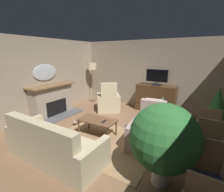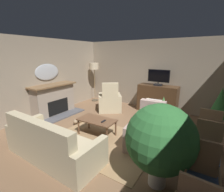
% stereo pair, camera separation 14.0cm
% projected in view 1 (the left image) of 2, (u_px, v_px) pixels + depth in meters
% --- Properties ---
extents(ground_plane, '(6.32, 6.46, 0.04)m').
position_uv_depth(ground_plane, '(109.00, 136.00, 4.42)').
color(ground_plane, brown).
extents(wall_back, '(6.32, 0.10, 2.71)m').
position_uv_depth(wall_back, '(148.00, 75.00, 6.53)').
color(wall_back, gray).
rests_on(wall_back, ground_plane).
extents(wall_left, '(0.10, 6.46, 2.71)m').
position_uv_depth(wall_left, '(37.00, 78.00, 5.53)').
color(wall_left, gray).
rests_on(wall_left, ground_plane).
extents(rug_central, '(2.59, 1.92, 0.01)m').
position_uv_depth(rug_central, '(104.00, 141.00, 4.12)').
color(rug_central, '#8E704C').
rests_on(rug_central, ground_plane).
extents(fireplace, '(0.95, 1.73, 1.12)m').
position_uv_depth(fireplace, '(52.00, 101.00, 5.80)').
color(fireplace, '#4C4C51').
rests_on(fireplace, ground_plane).
extents(wall_mirror_oval, '(0.06, 0.95, 0.58)m').
position_uv_depth(wall_mirror_oval, '(45.00, 72.00, 5.67)').
color(wall_mirror_oval, '#B2B7BF').
extents(tv_cabinet, '(1.46, 0.58, 1.03)m').
position_uv_depth(tv_cabinet, '(156.00, 99.00, 6.22)').
color(tv_cabinet, black).
rests_on(tv_cabinet, ground_plane).
extents(television, '(0.80, 0.20, 0.59)m').
position_uv_depth(television, '(157.00, 77.00, 5.95)').
color(television, black).
rests_on(television, tv_cabinet).
extents(coffee_table, '(1.05, 0.58, 0.46)m').
position_uv_depth(coffee_table, '(97.00, 121.00, 4.34)').
color(coffee_table, brown).
rests_on(coffee_table, ground_plane).
extents(tv_remote, '(0.05, 0.17, 0.02)m').
position_uv_depth(tv_remote, '(104.00, 121.00, 4.19)').
color(tv_remote, black).
rests_on(tv_remote, coffee_table).
extents(sofa_floral, '(2.23, 0.88, 0.95)m').
position_uv_depth(sofa_floral, '(53.00, 146.00, 3.34)').
color(sofa_floral, tan).
rests_on(sofa_floral, ground_plane).
extents(armchair_angled_to_table, '(0.95, 1.00, 1.10)m').
position_uv_depth(armchair_angled_to_table, '(149.00, 134.00, 3.82)').
color(armchair_angled_to_table, '#A3897F').
rests_on(armchair_angled_to_table, ground_plane).
extents(armchair_by_fireplace, '(1.16, 1.16, 1.16)m').
position_uv_depth(armchair_by_fireplace, '(108.00, 102.00, 6.25)').
color(armchair_by_fireplace, tan).
rests_on(armchair_by_fireplace, ground_plane).
extents(side_chair_nearest_door, '(0.45, 0.49, 1.01)m').
position_uv_depth(side_chair_nearest_door, '(205.00, 175.00, 2.25)').
color(side_chair_nearest_door, '#42567A').
rests_on(side_chair_nearest_door, ground_plane).
extents(side_chair_beside_plant, '(0.49, 0.51, 1.02)m').
position_uv_depth(side_chair_beside_plant, '(207.00, 148.00, 2.90)').
color(side_chair_beside_plant, '#42567A').
rests_on(side_chair_beside_plant, ground_plane).
extents(side_chair_far_end, '(0.49, 0.45, 0.97)m').
position_uv_depth(side_chair_far_end, '(208.00, 129.00, 3.64)').
color(side_chair_far_end, '#42567A').
rests_on(side_chair_far_end, ground_plane).
extents(potted_plant_small_fern_corner, '(1.12, 1.12, 1.43)m').
position_uv_depth(potted_plant_small_fern_corner, '(164.00, 138.00, 2.58)').
color(potted_plant_small_fern_corner, beige).
rests_on(potted_plant_small_fern_corner, ground_plane).
extents(potted_plant_leafy_by_curtain, '(0.57, 0.57, 1.22)m').
position_uv_depth(potted_plant_leafy_by_curtain, '(217.00, 104.00, 4.91)').
color(potted_plant_leafy_by_curtain, beige).
rests_on(potted_plant_leafy_by_curtain, ground_plane).
extents(potted_plant_tall_palm_by_window, '(0.40, 0.40, 0.97)m').
position_uv_depth(potted_plant_tall_palm_by_window, '(162.00, 110.00, 4.86)').
color(potted_plant_tall_palm_by_window, slate).
rests_on(potted_plant_tall_palm_by_window, ground_plane).
extents(cat, '(0.22, 0.65, 0.20)m').
position_uv_depth(cat, '(78.00, 121.00, 5.16)').
color(cat, '#937A5B').
rests_on(cat, ground_plane).
extents(floor_lamp, '(0.41, 0.41, 1.77)m').
position_uv_depth(floor_lamp, '(92.00, 69.00, 7.31)').
color(floor_lamp, '#4C4233').
rests_on(floor_lamp, ground_plane).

